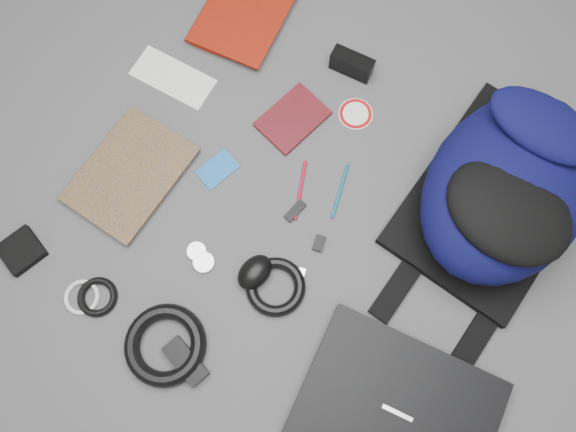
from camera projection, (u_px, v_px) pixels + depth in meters
The scene contains 23 objects.
ground at pixel (288, 218), 1.35m from camera, with size 4.00×4.00×0.00m, color #4F4F51.
backpack at pixel (509, 186), 1.26m from camera, with size 0.38×0.55×0.23m, color black, non-canonical shape.
laptop at pixel (396, 412), 1.22m from camera, with size 0.41×0.32×0.04m, color black.
comic_book at pixel (96, 152), 1.39m from camera, with size 0.21×0.29×0.02m, color #B5840C.
envelope at pixel (173, 77), 1.45m from camera, with size 0.21×0.10×0.00m, color white.
dvd_case at pixel (293, 119), 1.42m from camera, with size 0.12×0.17×0.01m, color #420C10.
compact_camera at pixel (352, 64), 1.43m from camera, with size 0.11×0.04×0.06m, color black.
sticker_disc at pixel (356, 114), 1.43m from camera, with size 0.09×0.09×0.00m, color white.
pen_teal at pixel (340, 191), 1.37m from camera, with size 0.01×0.01×0.14m, color #0C5B70.
pen_red at pixel (300, 190), 1.37m from camera, with size 0.01×0.01×0.15m, color #AA0D24.
id_badge at pixel (218, 169), 1.39m from camera, with size 0.06×0.10×0.00m, color blue.
usb_black at pixel (295, 211), 1.35m from camera, with size 0.02×0.06×0.01m, color black.
usb_silver at pixel (301, 276), 1.31m from camera, with size 0.02×0.04×0.01m, color silver.
key_fob at pixel (319, 243), 1.33m from camera, with size 0.02×0.04×0.01m, color black.
mouse at pixel (255, 272), 1.29m from camera, with size 0.07×0.09×0.05m, color black.
headphone_left at pixel (197, 251), 1.33m from camera, with size 0.05×0.05×0.01m, color silver.
headphone_right at pixel (204, 262), 1.32m from camera, with size 0.05×0.05×0.01m, color #BBBBBD.
cable_coil at pixel (276, 287), 1.30m from camera, with size 0.14×0.14×0.03m, color black.
power_brick at pixel (186, 361), 1.25m from camera, with size 0.11×0.05×0.03m, color black.
power_cord_coil at pixel (165, 345), 1.26m from camera, with size 0.19×0.19×0.04m, color black.
pouch at pixel (21, 251), 1.32m from camera, with size 0.09×0.09×0.02m, color black.
earbud_coil at pixel (97, 297), 1.29m from camera, with size 0.09×0.09×0.02m, color black.
white_cable_coil at pixel (82, 297), 1.30m from camera, with size 0.08×0.08×0.01m, color silver.
Camera 1 is at (0.18, -0.31, 1.31)m, focal length 35.00 mm.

